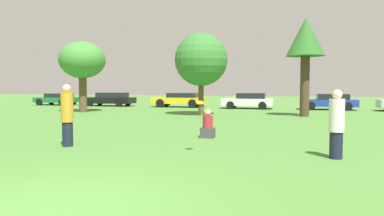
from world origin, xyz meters
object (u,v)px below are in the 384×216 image
person_thrower (67,115)px  tree_1 (201,60)px  parked_car_yellow (180,99)px  bystander_sitting (208,126)px  tree_2 (306,41)px  parked_car_white (248,100)px  tree_0 (82,61)px  parked_car_blue (329,101)px  person_catcher (337,124)px  parked_car_black (110,99)px  frisbee (200,103)px  parked_car_green (57,99)px

person_thrower → tree_1: (0.76, 12.46, 2.47)m
parked_car_yellow → bystander_sitting: bearing=109.5°
tree_2 → parked_car_white: tree_2 is taller
tree_0 → parked_car_blue: 18.35m
person_catcher → parked_car_black: (-17.46, 19.77, -0.24)m
frisbee → parked_car_yellow: size_ratio=0.05×
bystander_sitting → parked_car_blue: bearing=73.6°
person_catcher → bystander_sitting: size_ratio=1.73×
tree_0 → parked_car_yellow: bearing=59.3°
bystander_sitting → tree_1: 10.34m
parked_car_green → parked_car_white: bearing=177.3°
tree_1 → parked_car_yellow: (-4.01, 7.81, -2.75)m
parked_car_blue → tree_2: bearing=73.1°
tree_0 → parked_car_green: 10.99m
person_thrower → parked_car_yellow: (-3.24, 20.28, -0.28)m
frisbee → tree_1: bearing=105.3°
tree_1 → parked_car_yellow: 9.20m
person_thrower → parked_car_black: (-9.83, 20.09, -0.31)m
person_catcher → parked_car_green: person_catcher is taller
tree_1 → parked_car_green: (-16.13, 7.58, -2.82)m
tree_2 → parked_car_blue: size_ratio=1.39×
tree_2 → parked_car_yellow: tree_2 is taller
tree_0 → parked_car_blue: (16.46, 7.59, -2.89)m
bystander_sitting → tree_0: tree_0 is taller
frisbee → parked_car_green: (-19.54, 20.08, -0.79)m
tree_2 → parked_car_black: (-16.71, 6.75, -3.83)m
parked_car_black → parked_car_white: (12.46, -0.19, 0.01)m
person_catcher → parked_car_blue: bearing=-95.4°
parked_car_green → parked_car_white: parked_car_white is taller
parked_car_green → parked_car_yellow: size_ratio=0.86×
parked_car_black → tree_0: bearing=103.5°
person_thrower → parked_car_green: (-15.37, 20.05, -0.35)m
parked_car_green → parked_car_black: 5.54m
parked_car_green → parked_car_black: parked_car_black is taller
person_thrower → parked_car_yellow: bearing=96.7°
person_thrower → tree_0: tree_0 is taller
parked_car_white → parked_car_blue: parked_car_white is taller
person_catcher → parked_car_yellow: 22.74m
frisbee → bystander_sitting: bearing=100.4°
person_catcher → parked_car_black: bearing=-50.9°
parked_car_yellow → person_catcher: bearing=116.4°
tree_0 → parked_car_blue: bearing=24.8°
frisbee → tree_0: (-11.92, 12.72, 2.15)m
tree_2 → parked_car_blue: tree_2 is taller
tree_0 → person_thrower: bearing=-58.6°
tree_1 → parked_car_black: 13.34m
person_catcher → parked_car_yellow: size_ratio=0.38×
tree_2 → parked_car_green: bearing=163.2°
person_catcher → frisbee: size_ratio=7.32×
parked_car_white → person_catcher: bearing=102.1°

